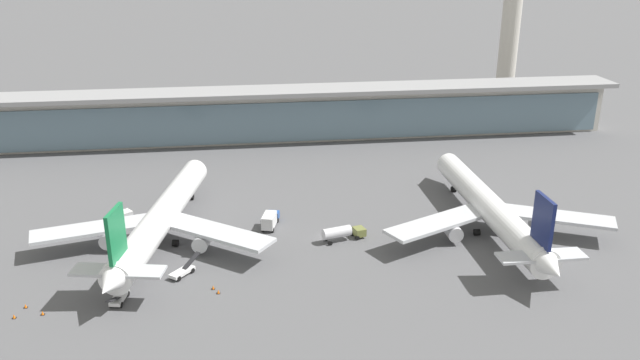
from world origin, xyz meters
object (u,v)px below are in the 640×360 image
(airliner_left_stand, at_px, (161,218))
(safety_cone_echo, at_px, (25,306))
(safety_cone_charlie, at_px, (42,313))
(safety_cone_bravo, at_px, (14,316))
(service_truck_near_nose_white, at_px, (119,298))
(service_truck_by_tail_white, at_px, (183,271))
(service_truck_on_taxiway_blue, at_px, (117,220))
(safety_cone_alpha, at_px, (213,287))
(service_truck_under_wing_olive, at_px, (342,232))
(control_tower, at_px, (513,6))
(service_truck_mid_apron_blue, at_px, (270,219))
(safety_cone_delta, at_px, (218,292))
(airliner_centre_stand, at_px, (490,208))

(airliner_left_stand, bearing_deg, safety_cone_echo, -132.53)
(airliner_left_stand, distance_m, safety_cone_charlie, 28.83)
(airliner_left_stand, height_order, safety_cone_bravo, airliner_left_stand)
(service_truck_near_nose_white, xyz_separation_m, service_truck_by_tail_white, (9.58, 7.58, 0.00))
(service_truck_on_taxiway_blue, bearing_deg, safety_cone_alpha, -53.85)
(service_truck_under_wing_olive, distance_m, service_truck_on_taxiway_blue, 45.17)
(safety_cone_charlie, bearing_deg, service_truck_under_wing_olive, 21.33)
(service_truck_on_taxiway_blue, bearing_deg, safety_cone_charlie, -101.79)
(control_tower, xyz_separation_m, safety_cone_echo, (-129.12, -121.31, -32.40))
(safety_cone_alpha, height_order, safety_cone_charlie, same)
(service_truck_mid_apron_blue, bearing_deg, safety_cone_bravo, -145.74)
(service_truck_mid_apron_blue, xyz_separation_m, safety_cone_echo, (-40.07, -24.99, -1.37))
(airliner_left_stand, distance_m, service_truck_under_wing_olive, 34.47)
(service_truck_on_taxiway_blue, distance_m, safety_cone_echo, 30.23)
(safety_cone_echo, bearing_deg, safety_cone_charlie, -37.63)
(service_truck_mid_apron_blue, relative_size, service_truck_by_tail_white, 1.26)
(service_truck_by_tail_white, distance_m, safety_cone_delta, 9.28)
(safety_cone_alpha, bearing_deg, airliner_centre_stand, 16.12)
(airliner_centre_stand, relative_size, service_truck_on_taxiway_blue, 8.21)
(service_truck_under_wing_olive, height_order, safety_cone_delta, service_truck_under_wing_olive)
(service_truck_near_nose_white, bearing_deg, service_truck_under_wing_olive, 24.01)
(service_truck_near_nose_white, distance_m, safety_cone_echo, 14.39)
(safety_cone_bravo, distance_m, safety_cone_delta, 31.11)
(service_truck_under_wing_olive, bearing_deg, service_truck_on_taxiway_blue, 165.27)
(safety_cone_alpha, bearing_deg, service_truck_near_nose_white, -171.84)
(service_truck_near_nose_white, relative_size, safety_cone_charlie, 9.91)
(safety_cone_bravo, relative_size, safety_cone_delta, 1.00)
(airliner_centre_stand, relative_size, service_truck_by_tail_white, 9.74)
(safety_cone_delta, bearing_deg, service_truck_by_tail_white, 131.25)
(service_truck_mid_apron_blue, xyz_separation_m, safety_cone_bravo, (-40.94, -27.88, -1.37))
(service_truck_mid_apron_blue, relative_size, service_truck_on_taxiway_blue, 1.06)
(service_truck_near_nose_white, relative_size, safety_cone_delta, 9.91)
(safety_cone_delta, relative_size, safety_cone_echo, 1.00)
(service_truck_near_nose_white, relative_size, service_truck_on_taxiway_blue, 0.96)
(safety_cone_charlie, distance_m, safety_cone_delta, 27.02)
(safety_cone_delta, bearing_deg, service_truck_on_taxiway_blue, 125.82)
(service_truck_under_wing_olive, distance_m, service_truck_by_tail_white, 31.02)
(airliner_centre_stand, height_order, safety_cone_alpha, airliner_centre_stand)
(airliner_left_stand, bearing_deg, safety_cone_alpha, -62.55)
(service_truck_by_tail_white, height_order, safety_cone_alpha, service_truck_by_tail_white)
(service_truck_mid_apron_blue, xyz_separation_m, safety_cone_alpha, (-10.86, -23.11, -1.37))
(service_truck_near_nose_white, bearing_deg, control_tower, 46.65)
(service_truck_under_wing_olive, relative_size, safety_cone_bravo, 12.70)
(control_tower, bearing_deg, safety_cone_delta, -129.32)
(control_tower, bearing_deg, safety_cone_alpha, -129.92)
(service_truck_by_tail_white, bearing_deg, service_truck_on_taxiway_blue, 123.85)
(service_truck_by_tail_white, distance_m, control_tower, 158.34)
(service_truck_by_tail_white, bearing_deg, service_truck_under_wing_olive, 18.41)
(safety_cone_bravo, bearing_deg, safety_cone_charlie, 5.99)
(airliner_centre_stand, xyz_separation_m, safety_cone_delta, (-52.81, -17.03, -4.67))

